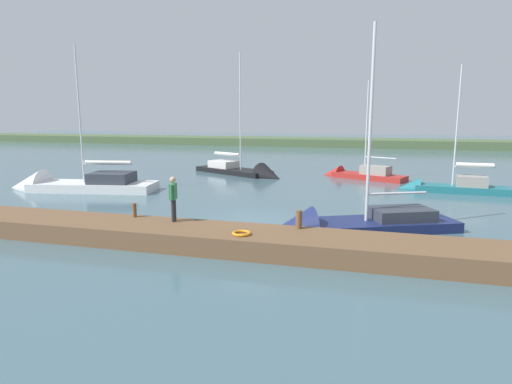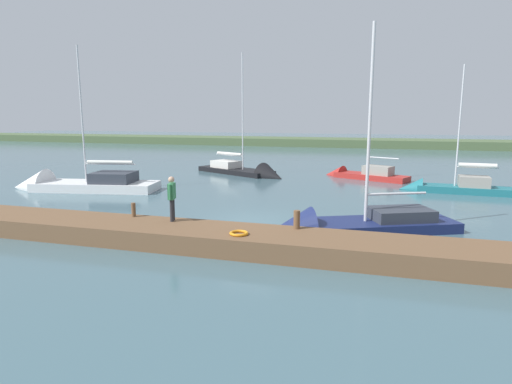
# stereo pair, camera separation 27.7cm
# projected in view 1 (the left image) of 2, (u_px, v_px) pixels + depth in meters

# --- Properties ---
(ground_plane) EXTENTS (200.00, 200.00, 0.00)m
(ground_plane) POSITION_uv_depth(u_px,v_px,m) (253.00, 221.00, 19.62)
(ground_plane) COLOR #42606B
(far_shoreline) EXTENTS (180.00, 8.00, 2.40)m
(far_shoreline) POSITION_uv_depth(u_px,v_px,m) (340.00, 146.00, 68.20)
(far_shoreline) COLOR #4C603D
(far_shoreline) RESTS_ON ground_plane
(dock_pier) EXTENTS (27.01, 2.45, 0.71)m
(dock_pier) POSITION_uv_depth(u_px,v_px,m) (221.00, 239.00, 15.55)
(dock_pier) COLOR brown
(dock_pier) RESTS_ON ground_plane
(mooring_post_near) EXTENTS (0.24, 0.24, 0.68)m
(mooring_post_near) POSITION_uv_depth(u_px,v_px,m) (299.00, 219.00, 15.54)
(mooring_post_near) COLOR brown
(mooring_post_near) RESTS_ON dock_pier
(mooring_post_far) EXTENTS (0.17, 0.17, 0.57)m
(mooring_post_far) POSITION_uv_depth(u_px,v_px,m) (134.00, 210.00, 17.31)
(mooring_post_far) COLOR brown
(mooring_post_far) RESTS_ON dock_pier
(life_ring_buoy) EXTENTS (0.66, 0.66, 0.10)m
(life_ring_buoy) POSITION_uv_depth(u_px,v_px,m) (241.00, 233.00, 14.77)
(life_ring_buoy) COLOR orange
(life_ring_buoy) RESTS_ON dock_pier
(sailboat_behind_pier) EXTENTS (9.92, 4.12, 10.25)m
(sailboat_behind_pier) POSITION_uv_depth(u_px,v_px,m) (69.00, 187.00, 27.67)
(sailboat_behind_pier) COLOR white
(sailboat_behind_pier) RESTS_ON ground_plane
(sailboat_near_dock) EXTENTS (8.21, 5.28, 9.42)m
(sailboat_near_dock) POSITION_uv_depth(u_px,v_px,m) (346.00, 229.00, 17.84)
(sailboat_near_dock) COLOR navy
(sailboat_near_dock) RESTS_ON ground_plane
(sailboat_inner_slip) EXTENTS (8.75, 5.99, 10.81)m
(sailboat_inner_slip) POSITION_uv_depth(u_px,v_px,m) (247.00, 173.00, 34.90)
(sailboat_inner_slip) COLOR black
(sailboat_inner_slip) RESTS_ON ground_plane
(sailboat_far_right) EXTENTS (6.81, 4.27, 8.19)m
(sailboat_far_right) POSITION_uv_depth(u_px,v_px,m) (357.00, 176.00, 33.19)
(sailboat_far_right) COLOR #B22823
(sailboat_far_right) RESTS_ON ground_plane
(sailboat_far_left) EXTENTS (6.71, 2.01, 8.59)m
(sailboat_far_left) POSITION_uv_depth(u_px,v_px,m) (447.00, 189.00, 27.16)
(sailboat_far_left) COLOR #1E6B75
(sailboat_far_left) RESTS_ON ground_plane
(person_on_dock) EXTENTS (0.32, 0.65, 1.76)m
(person_on_dock) POSITION_uv_depth(u_px,v_px,m) (173.00, 195.00, 16.50)
(person_on_dock) COLOR #28282D
(person_on_dock) RESTS_ON dock_pier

